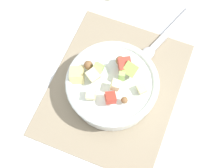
{
  "coord_description": "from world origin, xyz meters",
  "views": [
    {
      "loc": [
        0.32,
        0.12,
        0.81
      ],
      "look_at": [
        0.01,
        -0.0,
        0.06
      ],
      "focal_mm": 51.63,
      "sensor_mm": 36.0,
      "label": 1
    }
  ],
  "objects": [
    {
      "name": "placemat",
      "position": [
        0.0,
        0.0,
        0.0
      ],
      "size": [
        0.42,
        0.34,
        0.01
      ],
      "primitive_type": "cube",
      "color": "gray",
      "rests_on": "ground_plane"
    },
    {
      "name": "ground_plane",
      "position": [
        0.0,
        0.0,
        0.0
      ],
      "size": [
        2.4,
        2.4,
        0.0
      ],
      "primitive_type": "plane",
      "color": "silver"
    },
    {
      "name": "salad_bowl",
      "position": [
        0.01,
        -0.0,
        0.05
      ],
      "size": [
        0.24,
        0.24,
        0.11
      ],
      "color": "white",
      "rests_on": "placemat"
    },
    {
      "name": "serving_spoon",
      "position": [
        -0.18,
        0.07,
        0.01
      ],
      "size": [
        0.24,
        0.11,
        0.01
      ],
      "color": "#B7B7BC",
      "rests_on": "placemat"
    }
  ]
}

